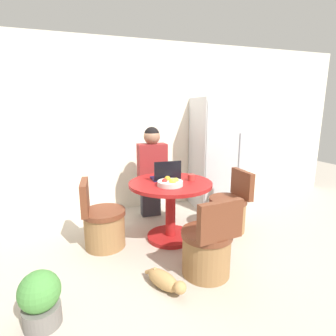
# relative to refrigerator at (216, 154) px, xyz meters

# --- Properties ---
(ground_plane) EXTENTS (12.00, 12.00, 0.00)m
(ground_plane) POSITION_rel_refrigerator_xyz_m (-1.03, -1.09, -0.88)
(ground_plane) COLOR #B2A899
(wall_back) EXTENTS (7.00, 0.06, 2.60)m
(wall_back) POSITION_rel_refrigerator_xyz_m (-1.03, 0.37, 0.42)
(wall_back) COLOR silver
(wall_back) RESTS_ON ground_plane
(refrigerator) EXTENTS (0.71, 0.67, 1.76)m
(refrigerator) POSITION_rel_refrigerator_xyz_m (0.00, 0.00, 0.00)
(refrigerator) COLOR silver
(refrigerator) RESTS_ON ground_plane
(dining_table) EXTENTS (0.99, 0.99, 0.73)m
(dining_table) POSITION_rel_refrigerator_xyz_m (-1.07, -0.89, -0.39)
(dining_table) COLOR maroon
(dining_table) RESTS_ON ground_plane
(chair_near_camera) EXTENTS (0.50, 0.50, 0.80)m
(chair_near_camera) POSITION_rel_refrigerator_xyz_m (-0.95, -1.69, -0.61)
(chair_near_camera) COLOR olive
(chair_near_camera) RESTS_ON ground_plane
(chair_right_side) EXTENTS (0.49, 0.49, 0.80)m
(chair_right_side) POSITION_rel_refrigerator_xyz_m (-0.26, -0.89, -0.61)
(chair_right_side) COLOR olive
(chair_right_side) RESTS_ON ground_plane
(chair_left_side) EXTENTS (0.49, 0.49, 0.80)m
(chair_left_side) POSITION_rel_refrigerator_xyz_m (-1.87, -0.84, -0.61)
(chair_left_side) COLOR olive
(chair_left_side) RESTS_ON ground_plane
(person_seated) EXTENTS (0.40, 0.37, 1.34)m
(person_seated) POSITION_rel_refrigerator_xyz_m (-1.12, -0.17, -0.13)
(person_seated) COLOR #2D2D38
(person_seated) RESTS_ON ground_plane
(laptop) EXTENTS (0.34, 0.23, 0.24)m
(laptop) POSITION_rel_refrigerator_xyz_m (-1.08, -0.77, -0.10)
(laptop) COLOR #141947
(laptop) RESTS_ON dining_table
(fruit_bowl) EXTENTS (0.29, 0.29, 0.10)m
(fruit_bowl) POSITION_rel_refrigerator_xyz_m (-1.12, -1.03, -0.12)
(fruit_bowl) COLOR beige
(fruit_bowl) RESTS_ON dining_table
(coffee_cup) EXTENTS (0.09, 0.09, 0.08)m
(coffee_cup) POSITION_rel_refrigerator_xyz_m (-0.80, -0.90, -0.11)
(coffee_cup) COLOR #B2332D
(coffee_cup) RESTS_ON dining_table
(cat) EXTENTS (0.30, 0.45, 0.16)m
(cat) POSITION_rel_refrigerator_xyz_m (-1.40, -1.78, -0.80)
(cat) COLOR tan
(cat) RESTS_ON ground_plane
(potted_plant) EXTENTS (0.30, 0.30, 0.43)m
(potted_plant) POSITION_rel_refrigerator_xyz_m (-2.38, -1.89, -0.66)
(potted_plant) COLOR slate
(potted_plant) RESTS_ON ground_plane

